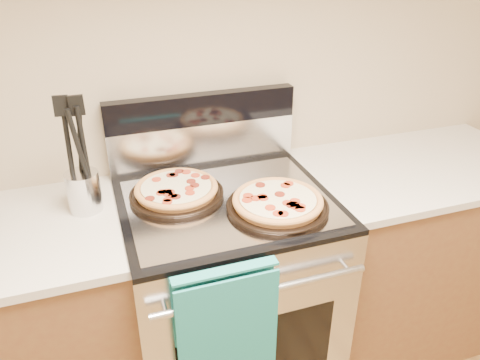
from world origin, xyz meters
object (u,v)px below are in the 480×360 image
object	(u,v)px
range_body	(228,298)
pepperoni_pizza_front	(278,203)
pepperoni_pizza_back	(177,191)
utensil_crock	(84,191)

from	to	relation	value
range_body	pepperoni_pizza_front	xyz separation A→B (m)	(0.15, -0.13, 0.50)
range_body	pepperoni_pizza_back	xyz separation A→B (m)	(-0.17, 0.07, 0.50)
pepperoni_pizza_back	pepperoni_pizza_front	size ratio (longest dim) A/B	0.96
utensil_crock	pepperoni_pizza_front	bearing A→B (deg)	-20.89
pepperoni_pizza_back	range_body	bearing A→B (deg)	-22.92
utensil_crock	pepperoni_pizza_back	bearing A→B (deg)	-7.01
pepperoni_pizza_back	utensil_crock	bearing A→B (deg)	172.99
pepperoni_pizza_back	utensil_crock	size ratio (longest dim) A/B	2.35
pepperoni_pizza_back	pepperoni_pizza_front	bearing A→B (deg)	-32.75
range_body	utensil_crock	distance (m)	0.72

